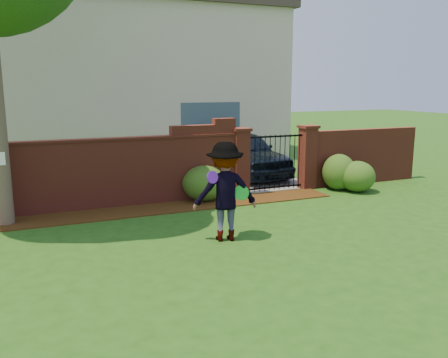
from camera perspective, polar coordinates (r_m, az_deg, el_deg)
name	(u,v)px	position (r m, az deg, el deg)	size (l,w,h in m)	color
ground	(214,251)	(8.91, -1.22, -8.70)	(80.00, 80.00, 0.01)	#204B12
mulch_bed	(126,212)	(11.71, -11.69, -3.92)	(11.10, 1.08, 0.03)	#341D09
brick_wall	(76,174)	(12.01, -17.46, 0.62)	(8.70, 0.31, 2.16)	maroon
brick_wall_return	(362,156)	(15.42, 16.28, 2.65)	(4.00, 0.25, 1.70)	maroon
pillar_left	(240,161)	(13.16, 1.98, 2.16)	(0.50, 0.50, 1.88)	maroon
pillar_right	(308,157)	(14.23, 10.04, 2.68)	(0.50, 0.50, 1.88)	maroon
iron_gate	(275,162)	(13.68, 6.16, 2.01)	(1.78, 0.03, 1.60)	black
driveway	(221,169)	(17.37, -0.34, 1.21)	(3.20, 8.00, 0.01)	gray
house	(128,82)	(20.19, -11.55, 11.39)	(12.40, 6.40, 6.30)	beige
car	(246,154)	(15.90, 2.64, 3.05)	(1.82, 4.51, 1.54)	black
paper_notice	(0,159)	(11.10, -25.39, 2.22)	(0.20, 0.01, 0.28)	white
shrub_left	(204,183)	(12.55, -2.41, -0.52)	(1.16, 1.16, 0.95)	#204B16
shrub_middle	(339,172)	(14.27, 13.69, 0.83)	(0.97, 0.97, 1.06)	#204B16
shrub_right	(357,177)	(14.15, 15.80, 0.29)	(1.01, 1.01, 0.90)	#204B16
man	(225,192)	(9.25, 0.14, -1.58)	(1.27, 0.73, 1.96)	gray
frisbee_purple	(212,177)	(8.96, -1.40, 0.22)	(0.24, 0.24, 0.02)	#5D1BAB
frisbee_green	(241,193)	(9.19, 2.11, -1.66)	(0.30, 0.30, 0.03)	green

